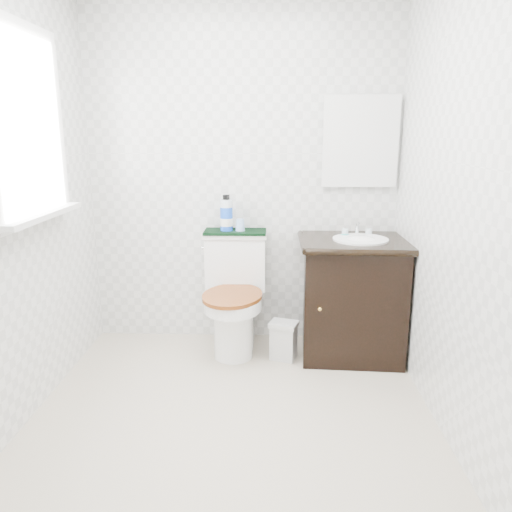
# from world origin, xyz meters

# --- Properties ---
(floor) EXTENTS (2.40, 2.40, 0.00)m
(floor) POSITION_xyz_m (0.00, 0.00, 0.00)
(floor) COLOR beige
(floor) RESTS_ON ground
(wall_back) EXTENTS (2.40, 0.00, 2.40)m
(wall_back) POSITION_xyz_m (0.00, 1.20, 1.20)
(wall_back) COLOR silver
(wall_back) RESTS_ON ground
(wall_front) EXTENTS (2.40, 0.00, 2.40)m
(wall_front) POSITION_xyz_m (0.00, -1.20, 1.20)
(wall_front) COLOR silver
(wall_front) RESTS_ON ground
(wall_left) EXTENTS (0.00, 2.40, 2.40)m
(wall_left) POSITION_xyz_m (-1.10, 0.00, 1.20)
(wall_left) COLOR silver
(wall_left) RESTS_ON ground
(wall_right) EXTENTS (0.00, 2.40, 2.40)m
(wall_right) POSITION_xyz_m (1.10, 0.00, 1.20)
(wall_right) COLOR silver
(wall_right) RESTS_ON ground
(window) EXTENTS (0.02, 0.70, 0.90)m
(window) POSITION_xyz_m (-1.07, 0.25, 1.55)
(window) COLOR white
(window) RESTS_ON wall_left
(mirror) EXTENTS (0.50, 0.02, 0.60)m
(mirror) POSITION_xyz_m (0.82, 1.18, 1.45)
(mirror) COLOR silver
(mirror) RESTS_ON wall_back
(toilet) EXTENTS (0.45, 0.66, 0.82)m
(toilet) POSITION_xyz_m (-0.05, 0.97, 0.36)
(toilet) COLOR white
(toilet) RESTS_ON floor
(vanity) EXTENTS (0.73, 0.63, 0.92)m
(vanity) POSITION_xyz_m (0.77, 0.90, 0.43)
(vanity) COLOR black
(vanity) RESTS_ON floor
(trash_bin) EXTENTS (0.22, 0.19, 0.26)m
(trash_bin) POSITION_xyz_m (0.29, 0.80, 0.14)
(trash_bin) COLOR silver
(trash_bin) RESTS_ON floor
(towel) EXTENTS (0.44, 0.22, 0.02)m
(towel) POSITION_xyz_m (-0.05, 1.09, 0.83)
(towel) COLOR black
(towel) RESTS_ON toilet
(mouthwash_bottle) EXTENTS (0.09, 0.09, 0.25)m
(mouthwash_bottle) POSITION_xyz_m (-0.11, 1.09, 0.95)
(mouthwash_bottle) COLOR blue
(mouthwash_bottle) RESTS_ON towel
(cup) EXTENTS (0.07, 0.07, 0.08)m
(cup) POSITION_xyz_m (-0.01, 1.08, 0.88)
(cup) COLOR #8BAFE4
(cup) RESTS_ON towel
(soap_bar) EXTENTS (0.07, 0.05, 0.02)m
(soap_bar) POSITION_xyz_m (0.71, 0.99, 0.83)
(soap_bar) COLOR #1B827F
(soap_bar) RESTS_ON vanity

